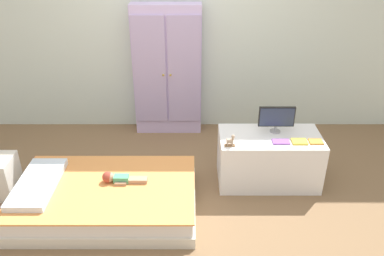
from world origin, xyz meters
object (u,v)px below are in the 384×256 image
object	(u,v)px
doll	(117,178)
bed	(107,197)
book_purple	(282,142)
book_yellow	(300,142)
tv_stand	(269,159)
tv_monitor	(278,118)
wardrobe	(169,71)
book_orange	(317,142)
rocking_horse_toy	(232,141)

from	to	relation	value
doll	bed	bearing A→B (deg)	-143.83
book_purple	book_yellow	size ratio (longest dim) A/B	1.13
doll	tv_stand	xyz separation A→B (m)	(1.39, 0.37, -0.03)
bed	tv_monitor	bearing A→B (deg)	18.71
doll	wardrobe	xyz separation A→B (m)	(0.38, 1.42, 0.47)
tv_stand	tv_monitor	bearing A→B (deg)	57.32
doll	wardrobe	size ratio (longest dim) A/B	0.26
bed	tv_stand	world-z (taller)	tv_stand
book_yellow	wardrobe	bearing A→B (deg)	136.86
wardrobe	tv_monitor	bearing A→B (deg)	-42.27
book_yellow	book_orange	distance (m)	0.15
book_orange	doll	bearing A→B (deg)	-171.85
doll	tv_stand	world-z (taller)	tv_stand
rocking_horse_toy	book_orange	bearing A→B (deg)	4.69
tv_stand	rocking_horse_toy	xyz separation A→B (m)	(-0.39, -0.18, 0.30)
rocking_horse_toy	book_purple	size ratio (longest dim) A/B	0.73
doll	tv_monitor	xyz separation A→B (m)	(1.44, 0.45, 0.36)
tv_monitor	rocking_horse_toy	xyz separation A→B (m)	(-0.44, -0.26, -0.10)
rocking_horse_toy	tv_stand	bearing A→B (deg)	24.49
book_purple	doll	bearing A→B (deg)	-170.12
tv_stand	book_yellow	world-z (taller)	book_yellow
tv_monitor	rocking_horse_toy	world-z (taller)	tv_monitor
tv_stand	book_yellow	distance (m)	0.37
bed	book_orange	size ratio (longest dim) A/B	12.88
book_orange	wardrobe	bearing A→B (deg)	140.07
tv_stand	doll	bearing A→B (deg)	-165.16
doll	book_yellow	distance (m)	1.66
doll	book_purple	size ratio (longest dim) A/B	2.54
bed	book_yellow	bearing A→B (deg)	10.56
tv_monitor	tv_stand	bearing A→B (deg)	-122.68
tv_monitor	book_purple	bearing A→B (deg)	-85.56
book_yellow	book_purple	bearing A→B (deg)	180.00
tv_monitor	bed	bearing A→B (deg)	-161.29
bed	doll	distance (m)	0.19
rocking_horse_toy	book_orange	distance (m)	0.78
tv_monitor	book_yellow	bearing A→B (deg)	-47.78
tv_stand	rocking_horse_toy	size ratio (longest dim) A/B	8.41
tv_stand	bed	bearing A→B (deg)	-163.66
bed	wardrobe	distance (m)	1.68
rocking_horse_toy	doll	bearing A→B (deg)	-169.20
bed	rocking_horse_toy	size ratio (longest dim) A/B	13.79
doll	book_orange	world-z (taller)	book_orange
wardrobe	tv_monitor	xyz separation A→B (m)	(1.06, -0.97, -0.11)
book_yellow	tv_stand	bearing A→B (deg)	154.33
tv_stand	book_orange	xyz separation A→B (m)	(0.38, -0.11, 0.25)
doll	book_yellow	bearing A→B (deg)	8.89
wardrobe	book_orange	bearing A→B (deg)	-39.93
bed	doll	xyz separation A→B (m)	(0.09, 0.07, 0.16)
doll	book_yellow	xyz separation A→B (m)	(1.62, 0.25, 0.22)
rocking_horse_toy	book_purple	world-z (taller)	rocking_horse_toy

